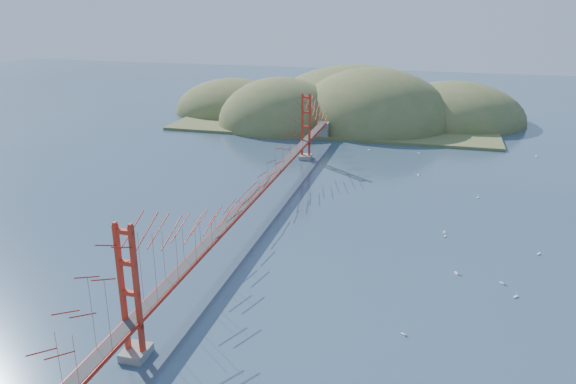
% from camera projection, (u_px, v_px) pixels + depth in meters
% --- Properties ---
extents(ground, '(320.00, 320.00, 0.00)m').
position_uv_depth(ground, '(253.00, 220.00, 72.83)').
color(ground, '#304761').
rests_on(ground, ground).
extents(bridge, '(2.20, 94.40, 12.00)m').
position_uv_depth(bridge, '(252.00, 168.00, 70.66)').
color(bridge, gray).
rests_on(bridge, ground).
extents(far_headlands, '(84.00, 58.00, 25.00)m').
position_uv_depth(far_headlands, '(351.00, 117.00, 134.72)').
color(far_headlands, olive).
rests_on(far_headlands, ground).
extents(sailboat_14, '(0.55, 0.55, 0.61)m').
position_uv_depth(sailboat_14, '(445.00, 236.00, 67.85)').
color(sailboat_14, white).
rests_on(sailboat_14, ground).
extents(sailboat_4, '(0.66, 0.66, 0.71)m').
position_uv_depth(sailboat_4, '(539.00, 253.00, 63.26)').
color(sailboat_4, white).
rests_on(sailboat_4, ground).
extents(sailboat_1, '(0.62, 0.62, 0.66)m').
position_uv_depth(sailboat_1, '(502.00, 282.00, 56.84)').
color(sailboat_1, white).
rests_on(sailboat_1, ground).
extents(sailboat_12, '(0.61, 0.52, 0.71)m').
position_uv_depth(sailboat_12, '(369.00, 149.00, 105.61)').
color(sailboat_12, white).
rests_on(sailboat_12, ground).
extents(sailboat_7, '(0.61, 0.54, 0.69)m').
position_uv_depth(sailboat_7, '(419.00, 153.00, 103.43)').
color(sailboat_7, white).
rests_on(sailboat_7, ground).
extents(sailboat_6, '(0.66, 0.66, 0.72)m').
position_uv_depth(sailboat_6, '(457.00, 272.00, 58.88)').
color(sailboat_6, white).
rests_on(sailboat_6, ground).
extents(sailboat_15, '(0.52, 0.62, 0.72)m').
position_uv_depth(sailboat_15, '(536.00, 156.00, 101.32)').
color(sailboat_15, white).
rests_on(sailboat_15, ground).
extents(sailboat_13, '(0.67, 0.67, 0.70)m').
position_uv_depth(sailboat_13, '(516.00, 296.00, 54.28)').
color(sailboat_13, white).
rests_on(sailboat_13, ground).
extents(sailboat_16, '(0.64, 0.64, 0.70)m').
position_uv_depth(sailboat_16, '(418.00, 174.00, 90.93)').
color(sailboat_16, white).
rests_on(sailboat_16, ground).
extents(sailboat_8, '(0.57, 0.57, 0.59)m').
position_uv_depth(sailboat_8, '(478.00, 197.00, 80.72)').
color(sailboat_8, white).
rests_on(sailboat_8, ground).
extents(sailboat_2, '(0.49, 0.49, 0.56)m').
position_uv_depth(sailboat_2, '(403.00, 333.00, 48.31)').
color(sailboat_2, white).
rests_on(sailboat_2, ground).
extents(sailboat_0, '(0.47, 0.57, 0.66)m').
position_uv_depth(sailboat_0, '(444.00, 232.00, 69.01)').
color(sailboat_0, white).
rests_on(sailboat_0, ground).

